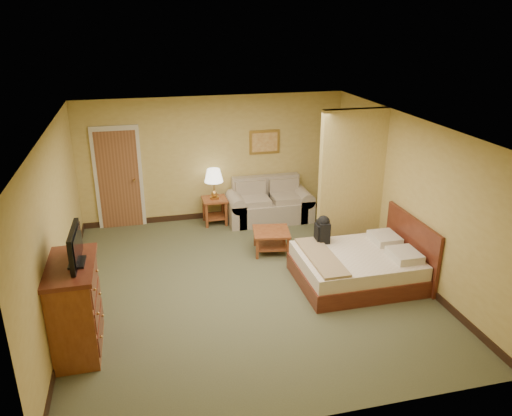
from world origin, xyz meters
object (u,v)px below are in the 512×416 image
object	(u,v)px
loveseat	(269,207)
dresser	(75,307)
bed	(360,266)
coffee_table	(271,237)

from	to	relation	value
loveseat	dresser	xyz separation A→B (m)	(-3.55, -3.68, 0.33)
bed	loveseat	bearing A→B (deg)	104.40
bed	coffee_table	bearing A→B (deg)	128.26
loveseat	bed	distance (m)	3.01
coffee_table	bed	size ratio (longest dim) A/B	0.39
dresser	bed	bearing A→B (deg)	10.09
loveseat	coffee_table	world-z (taller)	loveseat
loveseat	bed	bearing A→B (deg)	-75.60
dresser	bed	distance (m)	4.38
coffee_table	dresser	bearing A→B (deg)	-145.66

